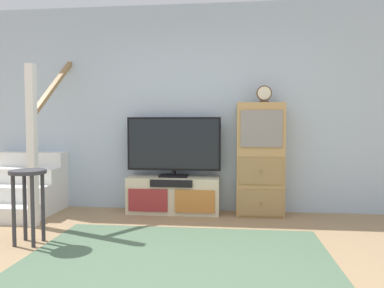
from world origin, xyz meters
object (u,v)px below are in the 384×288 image
(side_cabinet, at_px, (260,160))
(television, at_px, (174,145))
(bar_stool_near, at_px, (28,189))
(desk_clock, at_px, (264,94))
(media_console, at_px, (174,195))

(side_cabinet, bearing_deg, television, 179.28)
(television, xyz_separation_m, bar_stool_near, (-1.18, -1.39, -0.34))
(side_cabinet, distance_m, desk_clock, 0.81)
(media_console, bearing_deg, television, 90.00)
(media_console, distance_m, side_cabinet, 1.19)
(bar_stool_near, bearing_deg, side_cabinet, 31.25)
(side_cabinet, relative_size, desk_clock, 6.63)
(side_cabinet, height_order, bar_stool_near, side_cabinet)
(media_console, height_order, bar_stool_near, bar_stool_near)
(media_console, height_order, television, television)
(media_console, relative_size, bar_stool_near, 1.66)
(media_console, distance_m, desk_clock, 1.71)
(side_cabinet, distance_m, bar_stool_near, 2.66)
(television, bearing_deg, desk_clock, -1.45)
(media_console, bearing_deg, desk_clock, -0.24)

